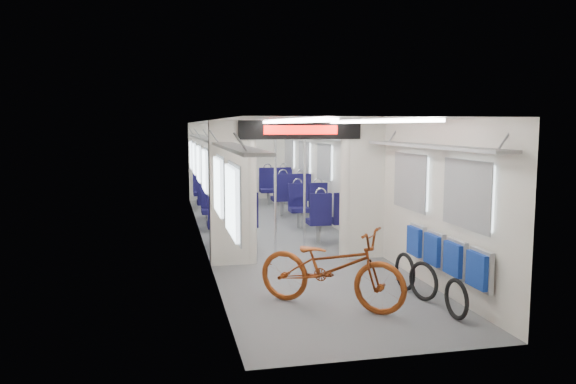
% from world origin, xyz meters
% --- Properties ---
extents(carriage, '(12.00, 12.02, 2.31)m').
position_xyz_m(carriage, '(0.00, -0.27, 1.50)').
color(carriage, '#515456').
rests_on(carriage, ground).
extents(bicycle, '(1.90, 1.69, 1.00)m').
position_xyz_m(bicycle, '(-0.17, -4.42, 0.50)').
color(bicycle, maroon).
rests_on(bicycle, ground).
extents(flip_bench, '(0.12, 2.07, 0.48)m').
position_xyz_m(flip_bench, '(1.35, -4.39, 0.58)').
color(flip_bench, gray).
rests_on(flip_bench, carriage).
extents(bike_hoop_a, '(0.07, 0.48, 0.48)m').
position_xyz_m(bike_hoop_a, '(1.11, -5.16, 0.22)').
color(bike_hoop_a, black).
rests_on(bike_hoop_a, ground).
extents(bike_hoop_b, '(0.20, 0.50, 0.51)m').
position_xyz_m(bike_hoop_b, '(1.05, -4.43, 0.23)').
color(bike_hoop_b, black).
rests_on(bike_hoop_b, ground).
extents(bike_hoop_c, '(0.09, 0.52, 0.52)m').
position_xyz_m(bike_hoop_c, '(1.01, -3.95, 0.23)').
color(bike_hoop_c, black).
rests_on(bike_hoop_c, ground).
extents(seat_bay_near_left, '(0.92, 2.12, 1.11)m').
position_xyz_m(seat_bay_near_left, '(-0.93, 0.25, 0.55)').
color(seat_bay_near_left, '#100C38').
rests_on(seat_bay_near_left, ground).
extents(seat_bay_near_right, '(0.89, 1.97, 1.07)m').
position_xyz_m(seat_bay_near_right, '(0.94, 0.12, 0.53)').
color(seat_bay_near_right, '#100C38').
rests_on(seat_bay_near_right, ground).
extents(seat_bay_far_left, '(0.95, 2.25, 1.15)m').
position_xyz_m(seat_bay_far_left, '(-0.93, 3.46, 0.57)').
color(seat_bay_far_left, '#100C38').
rests_on(seat_bay_far_left, ground).
extents(seat_bay_far_right, '(0.95, 2.25, 1.15)m').
position_xyz_m(seat_bay_far_right, '(0.93, 3.72, 0.57)').
color(seat_bay_far_right, '#100C38').
rests_on(seat_bay_far_right, ground).
extents(stanchion_near_left, '(0.04, 0.04, 2.30)m').
position_xyz_m(stanchion_near_left, '(-0.30, -1.53, 1.15)').
color(stanchion_near_left, silver).
rests_on(stanchion_near_left, ground).
extents(stanchion_near_right, '(0.04, 0.04, 2.30)m').
position_xyz_m(stanchion_near_right, '(0.32, -1.11, 1.15)').
color(stanchion_near_right, silver).
rests_on(stanchion_near_right, ground).
extents(stanchion_far_left, '(0.04, 0.04, 2.30)m').
position_xyz_m(stanchion_far_left, '(-0.29, 1.52, 1.15)').
color(stanchion_far_left, silver).
rests_on(stanchion_far_left, ground).
extents(stanchion_far_right, '(0.04, 0.04, 2.30)m').
position_xyz_m(stanchion_far_right, '(0.29, 1.55, 1.15)').
color(stanchion_far_right, silver).
rests_on(stanchion_far_right, ground).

